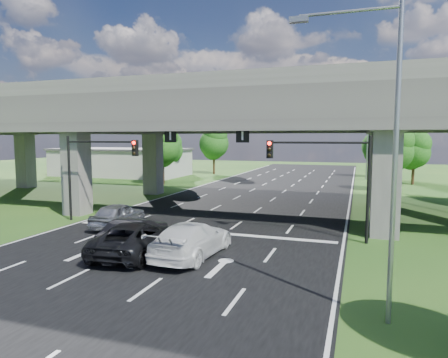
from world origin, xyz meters
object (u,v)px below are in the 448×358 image
Objects in this scene: car_silver at (118,215)px; car_trailing at (135,238)px; signal_right at (328,168)px; streetlight_near at (382,138)px; streetlight_far at (366,138)px; car_dark at (135,233)px; car_white at (192,239)px; streetlight_beyond at (364,138)px; signal_left at (94,162)px.

car_silver is 6.68m from car_trailing.
streetlight_near is at bearing -77.12° from signal_right.
car_silver is at bearing -126.43° from streetlight_far.
car_dark is 3.65m from car_white.
streetlight_far is 1.69× the size of car_trailing.
car_white is (-8.30, -41.47, -4.97)m from streetlight_beyond.
streetlight_near reaches higher than car_white.
car_white is (-8.30, 4.53, -4.97)m from streetlight_near.
car_silver is 5.28m from car_dark.
streetlight_near is 1.00× the size of streetlight_far.
signal_right is 1.26× the size of car_dark.
streetlight_beyond reaches higher than car_trailing.
car_white is at bearing 170.27° from car_dark.
signal_left is 20.56m from streetlight_near.
streetlight_near is 1.00× the size of streetlight_beyond.
streetlight_far is 2.10× the size of car_dark.
signal_right is 0.60× the size of streetlight_near.
car_white is (-6.02, -5.41, -3.30)m from signal_right.
streetlight_far is 16.00m from streetlight_beyond.
streetlight_far is 27.24m from car_white.
signal_right is at bearing -152.63° from car_trailing.
signal_left is 0.60× the size of streetlight_near.
car_dark is at bearing 156.62° from streetlight_near.
signal_right is at bearing -93.61° from streetlight_beyond.
car_white is (7.20, -4.47, 0.04)m from car_silver.
streetlight_near is 10.68m from car_white.
streetlight_far is 2.11× the size of car_silver.
car_dark is at bearing -153.50° from signal_right.
car_white is at bearing -174.62° from car_trailing.
signal_right is at bearing 102.88° from streetlight_near.
signal_right is 11.27m from car_dark.
streetlight_near reaches higher than car_trailing.
signal_right is at bearing -179.52° from car_silver.
signal_left is 1.26× the size of car_dark.
signal_left is 1.02× the size of car_white.
signal_right is at bearing -96.47° from streetlight_far.
streetlight_near is 30.00m from streetlight_far.
car_white is at bearing 151.34° from streetlight_near.
signal_right is 1.27× the size of car_silver.
streetlight_beyond is 1.69× the size of car_trailing.
streetlight_far reaches higher than car_dark.
streetlight_beyond is at bearing -116.32° from car_silver.
signal_left is 0.60× the size of streetlight_beyond.
car_dark is (-11.90, -40.86, -5.03)m from streetlight_beyond.
signal_right is at bearing 0.00° from signal_left.
signal_left is at bearing -26.39° from car_white.
streetlight_beyond is at bearing 63.57° from signal_left.
signal_right is 1.02× the size of car_white.
car_trailing is (-11.15, 3.92, -4.99)m from streetlight_near.
streetlight_beyond is (2.27, 36.06, 1.66)m from signal_right.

